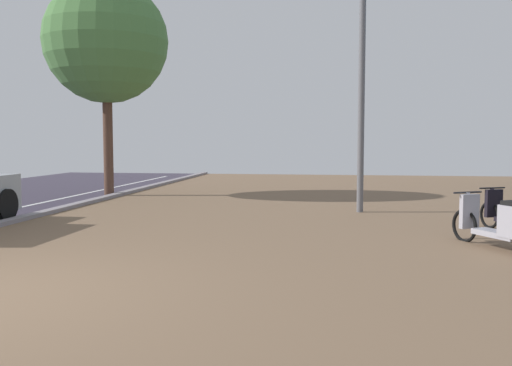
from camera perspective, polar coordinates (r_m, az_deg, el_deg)
The scene contains 4 objects.
ground at distance 5.65m, azimuth -15.72°, elevation -12.04°, with size 21.00×40.00×0.13m.
scooter_near at distance 8.57m, azimuth 24.32°, elevation -3.79°, with size 1.02×1.65×0.80m.
lamp_post at distance 12.33m, azimuth 10.78°, elevation 13.40°, with size 0.20×0.52×6.34m.
street_tree at distance 16.33m, azimuth -15.06°, elevation 13.75°, with size 3.39×3.39×5.95m.
Camera 1 is at (3.67, -4.93, 1.56)m, focal length 39.19 mm.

